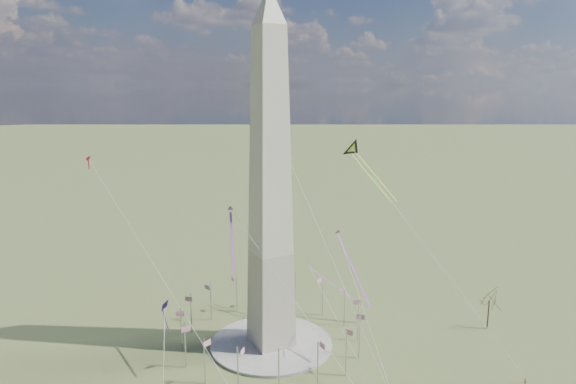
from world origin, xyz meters
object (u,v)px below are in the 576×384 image
tree_near (490,299)px  kite_delta_black (355,152)px  washington_monument (270,186)px  person_east (525,381)px

tree_near → kite_delta_black: (-30.57, 31.16, 44.54)m
kite_delta_black → washington_monument: bearing=6.1°
washington_monument → tree_near: washington_monument is taller
person_east → tree_near: bearing=-148.6°
washington_monument → tree_near: (64.70, -23.21, -37.93)m
person_east → kite_delta_black: size_ratio=0.08×
washington_monument → kite_delta_black: washington_monument is taller
tree_near → person_east: tree_near is taller
tree_near → kite_delta_black: kite_delta_black is taller
tree_near → washington_monument: bearing=160.3°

